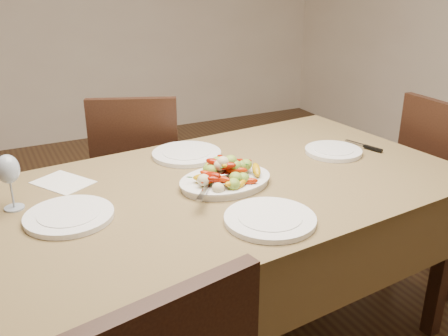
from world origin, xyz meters
TOP-DOWN VIEW (x-y plane):
  - floor at (0.00, 0.00)m, footprint 6.00×6.00m
  - dining_table at (-0.01, -0.07)m, footprint 1.93×1.20m
  - chair_far at (-0.08, 0.78)m, footprint 0.55×0.55m
  - serving_platter at (-0.02, -0.08)m, footprint 0.37×0.29m
  - roasted_vegetables at (-0.02, -0.08)m, footprint 0.30×0.22m
  - serving_spoon at (-0.08, -0.13)m, footprint 0.26×0.21m
  - plate_left at (-0.59, -0.09)m, footprint 0.29×0.29m
  - plate_right at (0.56, 0.01)m, footprint 0.24×0.24m
  - plate_far at (-0.02, 0.26)m, footprint 0.30×0.30m
  - plate_near at (-0.02, -0.40)m, footprint 0.29×0.29m
  - wine_glass at (-0.74, 0.06)m, footprint 0.08×0.08m
  - menu_card at (-0.55, 0.21)m, footprint 0.24×0.26m
  - table_knife at (0.73, 0.00)m, footprint 0.07×0.20m

SIDE VIEW (x-z plane):
  - floor at x=0.00m, z-range 0.00..0.00m
  - dining_table at x=-0.01m, z-range 0.00..0.76m
  - chair_far at x=-0.08m, z-range 0.00..0.95m
  - menu_card at x=-0.55m, z-range 0.76..0.76m
  - table_knife at x=0.73m, z-range 0.76..0.77m
  - plate_left at x=-0.59m, z-range 0.76..0.78m
  - plate_right at x=0.56m, z-range 0.76..0.78m
  - plate_far at x=-0.02m, z-range 0.76..0.78m
  - plate_near at x=-0.02m, z-range 0.76..0.78m
  - serving_platter at x=-0.02m, z-range 0.76..0.78m
  - serving_spoon at x=-0.08m, z-range 0.79..0.82m
  - roasted_vegetables at x=-0.02m, z-range 0.78..0.87m
  - wine_glass at x=-0.74m, z-range 0.76..0.96m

